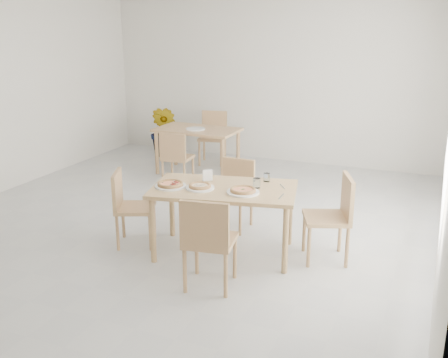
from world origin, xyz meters
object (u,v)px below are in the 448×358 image
at_px(main_table, 224,195).
at_px(chair_north, 235,188).
at_px(chair_back_n, 213,133).
at_px(potted_plant, 164,131).
at_px(tumbler_a, 257,183).
at_px(second_table, 197,134).
at_px(pizza_mushroom, 200,186).
at_px(chair_south, 208,237).
at_px(chair_east, 335,212).
at_px(pizza_pepperoni, 170,184).
at_px(pizza_margherita, 243,190).
at_px(chair_back_s, 176,155).
at_px(plate_margherita, 243,192).
at_px(chair_west, 128,203).
at_px(napkin_holder, 207,176).
at_px(plate_pepperoni, 170,186).
at_px(tumbler_b, 267,177).
at_px(plate_empty, 196,129).
at_px(plate_mushroom, 200,188).

xyz_separation_m(main_table, chair_north, (-0.18, 0.77, -0.18)).
bearing_deg(chair_back_n, potted_plant, 164.91).
xyz_separation_m(tumbler_a, second_table, (-1.92, 2.54, -0.15)).
bearing_deg(pizza_mushroom, chair_south, -59.40).
bearing_deg(chair_east, potted_plant, -151.13).
height_order(main_table, pizza_mushroom, pizza_mushroom).
distance_m(chair_south, chair_back_n, 4.59).
xyz_separation_m(chair_north, tumbler_a, (0.50, -0.65, 0.32)).
xyz_separation_m(pizza_mushroom, second_table, (-1.39, 2.80, -0.13)).
bearing_deg(pizza_pepperoni, potted_plant, 120.38).
bearing_deg(pizza_margherita, chair_north, 116.53).
bearing_deg(chair_back_s, main_table, 124.90).
xyz_separation_m(chair_east, plate_margherita, (-0.88, -0.39, 0.23)).
relative_size(chair_east, pizza_mushroom, 3.36).
bearing_deg(tumbler_a, pizza_mushroom, -154.26).
bearing_deg(chair_west, napkin_holder, -92.08).
relative_size(chair_east, plate_pepperoni, 2.76).
relative_size(pizza_mushroom, tumbler_a, 2.63).
distance_m(tumbler_a, napkin_holder, 0.57).
xyz_separation_m(second_table, potted_plant, (-1.06, 0.77, -0.19)).
distance_m(chair_south, chair_west, 1.40).
xyz_separation_m(chair_north, plate_pepperoni, (-0.35, -0.97, 0.27)).
distance_m(pizza_margherita, tumbler_b, 0.48).
bearing_deg(plate_margherita, chair_back_s, 132.70).
bearing_deg(chair_back_n, chair_east, -60.88).
bearing_deg(napkin_holder, chair_west, 164.99).
bearing_deg(chair_north, pizza_mushroom, -90.76).
bearing_deg(napkin_holder, pizza_mushroom, -119.40).
relative_size(main_table, plate_empty, 5.41).
distance_m(chair_west, plate_pepperoni, 0.61).
bearing_deg(plate_empty, pizza_pepperoni, -69.14).
distance_m(plate_margherita, pizza_pepperoni, 0.79).
bearing_deg(chair_west, chair_back_s, -9.50).
bearing_deg(second_table, main_table, -57.56).
bearing_deg(plate_empty, tumbler_a, -52.20).
xyz_separation_m(plate_pepperoni, chair_back_n, (-1.11, 3.60, -0.23)).
xyz_separation_m(plate_mushroom, napkin_holder, (-0.03, 0.26, 0.05)).
height_order(plate_pepperoni, potted_plant, potted_plant).
relative_size(plate_margherita, potted_plant, 0.36).
xyz_separation_m(chair_north, chair_back_n, (-1.47, 2.63, 0.04)).
relative_size(chair_north, tumbler_a, 8.00).
height_order(chair_south, chair_back_n, chair_south).
xyz_separation_m(pizza_margherita, plate_empty, (-1.85, 2.69, -0.02)).
relative_size(plate_mushroom, potted_plant, 0.32).
relative_size(plate_margherita, second_table, 0.25).
distance_m(chair_east, plate_pepperoni, 1.75).
distance_m(napkin_holder, potted_plant, 4.12).
distance_m(chair_north, chair_west, 1.32).
bearing_deg(plate_pepperoni, plate_margherita, 8.09).
xyz_separation_m(chair_east, pizza_margherita, (-0.88, -0.39, 0.25)).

